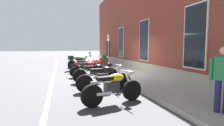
{
  "coord_description": "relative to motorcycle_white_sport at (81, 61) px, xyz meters",
  "views": [
    {
      "loc": [
        9.93,
        -2.8,
        1.69
      ],
      "look_at": [
        -1.28,
        0.52,
        0.63
      ],
      "focal_mm": 28.22,
      "sensor_mm": 36.0,
      "label": 1
    }
  ],
  "objects": [
    {
      "name": "motorcycle_black_sport",
      "position": [
        6.64,
        0.06,
        -0.02
      ],
      "size": [
        0.62,
        2.19,
        0.99
      ],
      "color": "black",
      "rests_on": "ground_plane"
    },
    {
      "name": "barrel_planter",
      "position": [
        0.11,
        2.0,
        -0.04
      ],
      "size": [
        0.67,
        0.67,
        0.93
      ],
      "color": "brown",
      "rests_on": "sidewalk"
    },
    {
      "name": "motorcycle_yellow_naked",
      "position": [
        9.95,
        -0.14,
        -0.08
      ],
      "size": [
        0.7,
        1.99,
        0.97
      ],
      "color": "black",
      "rests_on": "ground_plane"
    },
    {
      "name": "motorcycle_grey_naked",
      "position": [
        3.28,
        -0.05,
        -0.09
      ],
      "size": [
        0.62,
        2.05,
        0.94
      ],
      "color": "black",
      "rests_on": "ground_plane"
    },
    {
      "name": "pedestrian_striped_shirt",
      "position": [
        11.75,
        1.98,
        0.45
      ],
      "size": [
        0.54,
        0.49,
        1.57
      ],
      "color": "#1E1E4C",
      "rests_on": "sidewalk"
    },
    {
      "name": "sidewalk",
      "position": [
        4.95,
        2.26,
        -0.49
      ],
      "size": [
        31.68,
        2.24,
        0.14
      ],
      "primitive_type": "cube",
      "color": "gray",
      "rests_on": "ground_plane"
    },
    {
      "name": "parking_sign",
      "position": [
        3.2,
        1.54,
        1.14
      ],
      "size": [
        0.36,
        0.07,
        2.42
      ],
      "color": "#4C4C51",
      "rests_on": "sidewalk"
    },
    {
      "name": "lane_stripe",
      "position": [
        4.95,
        -2.06,
        -0.56
      ],
      "size": [
        31.68,
        0.12,
        0.01
      ],
      "primitive_type": "cube",
      "color": "silver",
      "rests_on": "ground_plane"
    },
    {
      "name": "motorcycle_red_sport",
      "position": [
        4.88,
        -0.05,
        -0.02
      ],
      "size": [
        0.64,
        2.09,
        0.99
      ],
      "color": "black",
      "rests_on": "ground_plane"
    },
    {
      "name": "ground_plane",
      "position": [
        4.95,
        1.14,
        -0.57
      ],
      "size": [
        140.0,
        140.0,
        0.0
      ],
      "primitive_type": "plane",
      "color": "#38383A"
    },
    {
      "name": "brick_pub_facade",
      "position": [
        4.95,
        7.37,
        2.98
      ],
      "size": [
        25.68,
        8.09,
        7.1
      ],
      "color": "brown",
      "rests_on": "ground_plane"
    },
    {
      "name": "motorcycle_green_touring",
      "position": [
        1.72,
        -0.2,
        -0.0
      ],
      "size": [
        0.89,
        2.13,
        1.36
      ],
      "color": "black",
      "rests_on": "ground_plane"
    },
    {
      "name": "motorcycle_black_naked",
      "position": [
        8.38,
        -0.02,
        -0.07
      ],
      "size": [
        0.62,
        2.18,
        1.01
      ],
      "color": "black",
      "rests_on": "ground_plane"
    },
    {
      "name": "motorcycle_white_sport",
      "position": [
        0.0,
        0.0,
        0.0
      ],
      "size": [
        0.69,
        2.0,
        1.04
      ],
      "color": "black",
      "rests_on": "ground_plane"
    }
  ]
}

